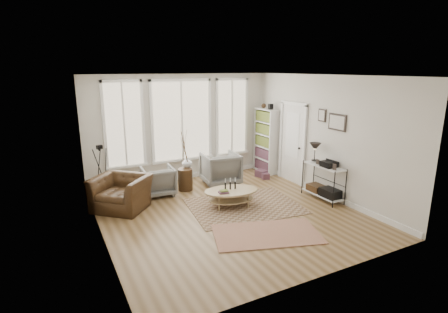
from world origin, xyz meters
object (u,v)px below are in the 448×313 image
coffee_table (231,194)px  side_table (185,162)px  low_shelf (323,178)px  armchair_right (220,169)px  accent_chair (121,193)px  armchair_left (158,181)px  bookcase (266,141)px

coffee_table → side_table: side_table is taller
low_shelf → armchair_right: 2.69m
coffee_table → armchair_right: armchair_right is taller
low_shelf → armchair_right: low_shelf is taller
low_shelf → armchair_right: (-1.66, 2.11, -0.08)m
coffee_table → accent_chair: accent_chair is taller
armchair_left → accent_chair: 1.10m
armchair_left → armchair_right: armchair_right is taller
coffee_table → armchair_left: size_ratio=1.74×
low_shelf → coffee_table: low_shelf is taller
side_table → low_shelf: bearing=-38.1°
coffee_table → low_shelf: bearing=-15.5°
bookcase → accent_chair: 4.57m
coffee_table → accent_chair: (-2.22, 1.00, 0.07)m
bookcase → side_table: (-2.73, -0.42, -0.20)m
low_shelf → armchair_left: (-3.39, 2.08, -0.16)m
low_shelf → accent_chair: size_ratio=1.15×
low_shelf → accent_chair: bearing=159.9°
bookcase → coffee_table: bearing=-139.0°
bookcase → accent_chair: size_ratio=1.81×
side_table → accent_chair: side_table is taller
side_table → coffee_table: bearing=-71.1°
armchair_left → armchair_right: 1.73m
coffee_table → armchair_right: 1.60m
accent_chair → armchair_left: bearing=68.1°
bookcase → low_shelf: 2.56m
bookcase → low_shelf: size_ratio=1.58×
low_shelf → accent_chair: (-4.38, 1.60, -0.14)m
accent_chair → coffee_table: bearing=18.1°
coffee_table → armchair_left: bearing=129.7°
coffee_table → armchair_right: bearing=71.8°
armchair_left → armchair_right: size_ratio=0.82×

